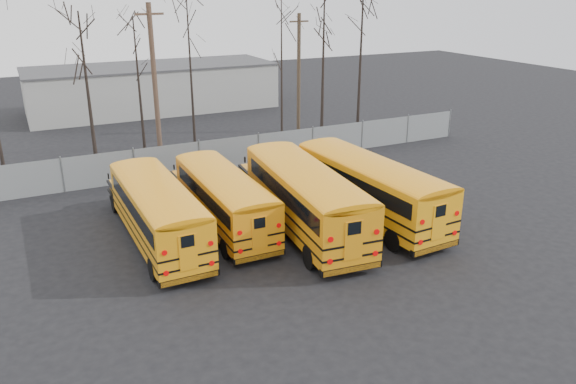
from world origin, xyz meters
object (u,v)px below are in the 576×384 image
bus_b (223,195)px  utility_pole_right (299,72)px  bus_a (156,208)px  bus_c (303,193)px  bus_d (367,184)px  utility_pole_left (155,85)px

bus_b → utility_pole_right: utility_pole_right is taller
bus_a → bus_c: size_ratio=0.89×
bus_b → bus_d: 7.09m
utility_pole_right → bus_a: bearing=-137.9°
bus_c → utility_pole_right: 19.59m
bus_c → bus_d: size_ratio=1.03×
bus_a → utility_pole_left: utility_pole_left is taller
bus_b → bus_c: (3.25, -2.05, 0.25)m
bus_b → bus_a: bearing=-173.1°
bus_c → utility_pole_right: (8.70, 17.34, 2.75)m
bus_c → bus_d: bus_c is taller
bus_c → bus_b: bearing=153.1°
bus_b → utility_pole_right: bearing=52.5°
bus_a → bus_c: 6.72m
bus_c → utility_pole_right: bearing=68.7°
utility_pole_left → utility_pole_right: 12.84m
bus_a → utility_pole_left: bearing=74.7°
bus_a → bus_b: 3.28m
bus_d → bus_c: bearing=175.3°
bus_a → bus_d: (10.01, -1.79, 0.13)m
bus_b → bus_d: bearing=-17.1°
bus_d → utility_pole_left: 15.41m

